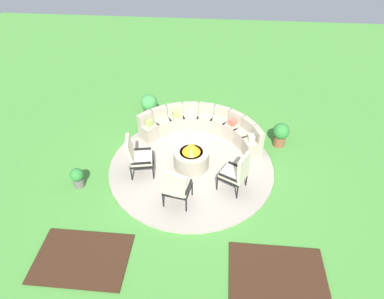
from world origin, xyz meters
TOP-DOWN VIEW (x-y plane):
  - ground_plane at (0.00, 0.00)m, footprint 24.00×24.00m
  - patio_circle at (0.00, 0.00)m, footprint 4.41×4.41m
  - mulch_bed_left at (-1.98, -2.99)m, footprint 1.91×1.31m
  - mulch_bed_right at (1.98, -2.99)m, footprint 1.91×1.31m
  - fire_pit at (0.00, 0.00)m, footprint 0.94×0.94m
  - curved_stone_bench at (0.22, 1.38)m, footprint 3.58×1.64m
  - lounge_chair_front_left at (-1.34, -0.37)m, footprint 0.73×0.71m
  - lounge_chair_front_right at (-0.22, -1.37)m, footprint 0.70×0.67m
  - lounge_chair_back_left at (1.16, -0.76)m, footprint 0.78×0.76m
  - potted_plant_0 at (-2.76, -0.96)m, footprint 0.33×0.33m
  - potted_plant_1 at (-1.57, 2.36)m, footprint 0.54×0.54m
  - potted_plant_2 at (2.45, 1.19)m, footprint 0.47×0.47m

SIDE VIEW (x-z plane):
  - ground_plane at x=0.00m, z-range 0.00..0.00m
  - mulch_bed_left at x=-1.98m, z-range 0.00..0.04m
  - mulch_bed_right at x=1.98m, z-range 0.00..0.04m
  - patio_circle at x=0.00m, z-range 0.00..0.06m
  - potted_plant_0 at x=-2.76m, z-range 0.03..0.58m
  - fire_pit at x=0.00m, z-range -0.02..0.74m
  - curved_stone_bench at x=0.22m, z-range -0.02..0.78m
  - potted_plant_1 at x=-1.57m, z-range 0.03..0.79m
  - potted_plant_2 at x=2.45m, z-range 0.04..0.77m
  - lounge_chair_front_left at x=-1.34m, z-range 0.07..1.17m
  - lounge_chair_back_left at x=1.16m, z-range 0.07..1.18m
  - lounge_chair_front_right at x=-0.22m, z-range 0.06..1.20m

